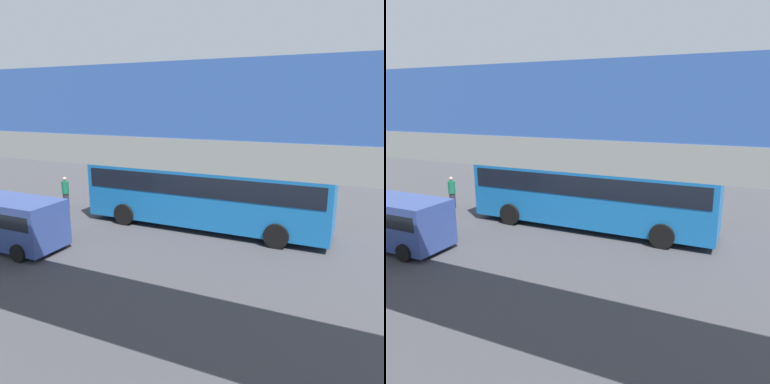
# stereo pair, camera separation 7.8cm
# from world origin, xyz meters

# --- Properties ---
(ground) EXTENTS (80.00, 80.00, 0.00)m
(ground) POSITION_xyz_m (0.00, 0.00, 0.00)
(ground) COLOR #424247
(city_bus) EXTENTS (11.54, 2.85, 3.15)m
(city_bus) POSITION_xyz_m (0.40, 0.34, 1.88)
(city_bus) COLOR #196BB7
(city_bus) RESTS_ON ground
(parked_van) EXTENTS (4.80, 2.17, 2.05)m
(parked_van) POSITION_xyz_m (6.76, 5.95, 1.18)
(parked_van) COLOR #33478C
(parked_van) RESTS_ON ground
(pedestrian) EXTENTS (0.38, 0.38, 1.79)m
(pedestrian) POSITION_xyz_m (8.72, 0.52, 0.89)
(pedestrian) COLOR #2D2D38
(pedestrian) RESTS_ON ground
(traffic_sign) EXTENTS (0.08, 0.60, 2.80)m
(traffic_sign) POSITION_xyz_m (4.86, -4.72, 1.89)
(traffic_sign) COLOR slate
(traffic_sign) RESTS_ON ground
(lane_dash_leftmost) EXTENTS (2.00, 0.20, 0.01)m
(lane_dash_leftmost) POSITION_xyz_m (-4.00, -2.00, 0.00)
(lane_dash_leftmost) COLOR silver
(lane_dash_leftmost) RESTS_ON ground
(lane_dash_left) EXTENTS (2.00, 0.20, 0.01)m
(lane_dash_left) POSITION_xyz_m (0.00, -2.00, 0.00)
(lane_dash_left) COLOR silver
(lane_dash_left) RESTS_ON ground
(lane_dash_centre) EXTENTS (2.00, 0.20, 0.01)m
(lane_dash_centre) POSITION_xyz_m (4.00, -2.00, 0.00)
(lane_dash_centre) COLOR silver
(lane_dash_centre) RESTS_ON ground
(pedestrian_overpass) EXTENTS (25.17, 2.60, 6.37)m
(pedestrian_overpass) POSITION_xyz_m (0.00, 9.83, 4.65)
(pedestrian_overpass) COLOR gray
(pedestrian_overpass) RESTS_ON ground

